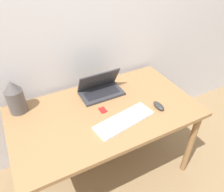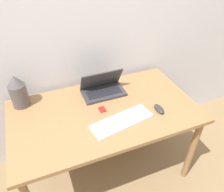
# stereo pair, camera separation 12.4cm
# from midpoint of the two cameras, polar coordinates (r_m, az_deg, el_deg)

# --- Properties ---
(wall_back) EXTENTS (6.00, 0.05, 2.50)m
(wall_back) POSITION_cam_midpoint_polar(r_m,az_deg,el_deg) (1.71, -5.77, 19.86)
(wall_back) COLOR silver
(wall_back) RESTS_ON ground_plane
(desk) EXTENTS (1.36, 0.77, 0.71)m
(desk) POSITION_cam_midpoint_polar(r_m,az_deg,el_deg) (1.65, 0.22, -5.75)
(desk) COLOR olive
(desk) RESTS_ON ground_plane
(laptop) EXTENTS (0.34, 0.20, 0.20)m
(laptop) POSITION_cam_midpoint_polar(r_m,az_deg,el_deg) (1.75, -0.43, 2.07)
(laptop) COLOR #333338
(laptop) RESTS_ON desk
(keyboard) EXTENTS (0.45, 0.22, 0.02)m
(keyboard) POSITION_cam_midpoint_polar(r_m,az_deg,el_deg) (1.51, 5.00, -6.61)
(keyboard) COLOR white
(keyboard) RESTS_ON desk
(mouse) EXTENTS (0.05, 0.11, 0.03)m
(mouse) POSITION_cam_midpoint_polar(r_m,az_deg,el_deg) (1.64, 14.33, -3.33)
(mouse) COLOR #2D2D2D
(mouse) RESTS_ON desk
(vase) EXTENTS (0.12, 0.12, 0.26)m
(vase) POSITION_cam_midpoint_polar(r_m,az_deg,el_deg) (1.69, -21.45, 1.08)
(vase) COLOR #514C4C
(vase) RESTS_ON desk
(mp3_player) EXTENTS (0.04, 0.06, 0.01)m
(mp3_player) POSITION_cam_midpoint_polar(r_m,az_deg,el_deg) (1.60, -0.36, -3.60)
(mp3_player) COLOR red
(mp3_player) RESTS_ON desk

